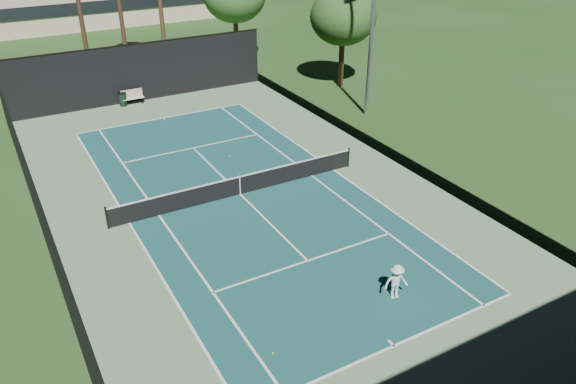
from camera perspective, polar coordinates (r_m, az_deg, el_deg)
name	(u,v)px	position (r m, az deg, el deg)	size (l,w,h in m)	color
ground	(240,195)	(27.61, -4.86, -0.27)	(160.00, 160.00, 0.00)	#23471A
apron_slab	(240,195)	(27.61, -4.87, -0.26)	(18.00, 32.00, 0.01)	#688D62
court_surface	(240,194)	(27.61, -4.87, -0.24)	(10.97, 23.77, 0.01)	#195050
court_lines	(240,194)	(27.60, -4.87, -0.23)	(11.07, 23.87, 0.01)	white
tennis_net	(240,185)	(27.35, -4.91, 0.76)	(12.90, 0.10, 1.10)	black
fence	(238,157)	(26.76, -5.10, 3.56)	(18.04, 32.05, 4.03)	black
player	(396,282)	(20.91, 10.94, -8.94)	(0.92, 0.53, 1.42)	white
tennis_ball_a	(273,353)	(18.83, -1.55, -16.05)	(0.07, 0.07, 0.07)	#B6CD2E
tennis_ball_b	(198,195)	(27.75, -9.17, -0.32)	(0.07, 0.07, 0.07)	#AFCA2D
tennis_ball_c	(230,156)	(31.60, -5.92, 3.64)	(0.07, 0.07, 0.07)	gold
tennis_ball_d	(129,170)	(31.00, -15.87, 2.14)	(0.08, 0.08, 0.08)	yellow
park_bench	(132,96)	(40.79, -15.53, 9.33)	(1.50, 0.45, 1.02)	beige
trash_bin	(123,99)	(40.65, -16.45, 9.04)	(0.56, 0.56, 0.95)	black
decid_tree_b	(343,17)	(42.42, 5.64, 17.29)	(4.80, 4.80, 7.14)	#402B1B
light_pole	(373,14)	(36.25, 8.61, 17.42)	(0.90, 0.25, 12.22)	#92959A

